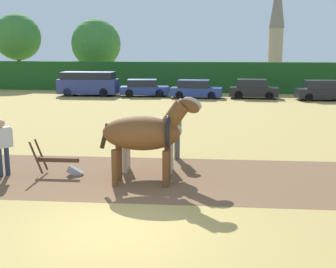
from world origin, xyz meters
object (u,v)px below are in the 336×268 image
draft_horse_lead_left (145,133)px  farmer_at_plow (2,143)px  tree_left (96,44)px  parked_car_left (144,88)px  tree_far_left (18,37)px  draft_horse_lead_right (152,130)px  plow (62,164)px  parked_van (88,83)px  parked_car_center_left (196,89)px  farmer_beside_team (177,131)px  parked_car_center_right (322,91)px  church_spire (277,20)px  parked_car_center (253,89)px

draft_horse_lead_left → farmer_at_plow: size_ratio=1.67×
tree_left → parked_car_left: size_ratio=1.68×
tree_far_left → draft_horse_lead_right: (21.46, -30.61, -3.98)m
farmer_at_plow → tree_far_left: bearing=151.0°
draft_horse_lead_right → plow: 2.84m
draft_horse_lead_left → parked_car_left: draft_horse_lead_left is taller
parked_van → parked_car_center_left: size_ratio=1.23×
farmer_at_plow → farmer_beside_team: 5.53m
farmer_at_plow → parked_car_left: 23.45m
draft_horse_lead_right → parked_car_left: 22.84m
draft_horse_lead_left → parked_car_center_right: size_ratio=0.69×
farmer_at_plow → farmer_beside_team: farmer_at_plow is taller
church_spire → parked_car_center: (-4.36, -40.95, -8.29)m
tree_far_left → farmer_at_plow: bearing=-61.5°
parked_car_center → church_spire: bearing=84.5°
draft_horse_lead_left → draft_horse_lead_right: 1.26m
draft_horse_lead_left → parked_car_center_left: (-1.23, 22.89, -0.72)m
parked_car_center → draft_horse_lead_left: bearing=-97.5°
tree_far_left → farmer_at_plow: size_ratio=4.62×
parked_car_center_left → parked_car_center: 4.59m
tree_left → farmer_beside_team: (13.56, -30.11, -3.56)m
tree_left → plow: size_ratio=4.63×
plow → parked_car_center: 23.78m
tree_left → farmer_at_plow: size_ratio=4.28×
tree_left → farmer_beside_team: tree_left is taller
tree_far_left → church_spire: 43.88m
tree_far_left → parked_car_center_right: tree_far_left is taller
parked_car_center → parked_car_center_right: parked_car_center_right is taller
parked_car_center_right → parked_car_center_left: bearing=173.8°
tree_left → draft_horse_lead_left: size_ratio=2.57×
church_spire → draft_horse_lead_left: (-7.69, -64.36, -7.61)m
parked_car_center_left → church_spire: bearing=76.8°
draft_horse_lead_right → farmer_at_plow: size_ratio=1.68×
church_spire → plow: (-10.32, -63.97, -8.71)m
farmer_beside_team → parked_van: size_ratio=0.33×
church_spire → parked_car_center: size_ratio=4.51×
tree_far_left → parked_van: size_ratio=1.52×
draft_horse_lead_left → parked_van: 25.33m
parked_car_center_left → parked_car_center: parked_car_center is taller
tree_far_left → tree_left: 8.52m
parked_car_center_left → parked_car_center_right: size_ratio=1.03×
church_spire → draft_horse_lead_right: size_ratio=6.14×
church_spire → parked_car_left: size_ratio=4.04×
farmer_at_plow → farmer_beside_team: size_ratio=1.01×
church_spire → parked_car_center_left: (-8.92, -41.47, -8.32)m
parked_car_center_left → plow: bearing=-94.7°
parked_car_center_right → tree_left: bearing=148.8°
plow → farmer_beside_team: farmer_beside_team is taller
tree_far_left → tree_left: tree_far_left is taller
farmer_at_plow → parked_van: size_ratio=0.33×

